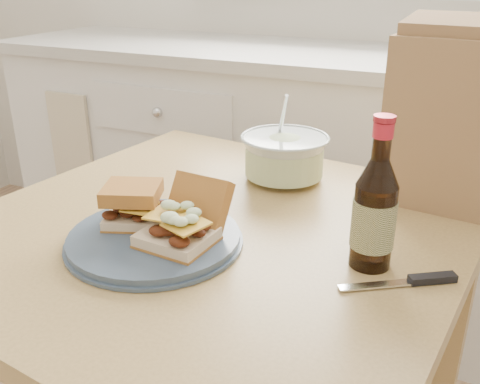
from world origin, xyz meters
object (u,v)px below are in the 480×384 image
at_px(dining_table, 214,274).
at_px(plate, 154,239).
at_px(beer_bottle, 374,212).
at_px(coleslaw_bowl, 284,158).
at_px(paper_bag, 457,123).

xyz_separation_m(dining_table, plate, (-0.06, -0.11, 0.12)).
bearing_deg(beer_bottle, plate, -177.24).
xyz_separation_m(plate, beer_bottle, (0.36, 0.09, 0.08)).
bearing_deg(dining_table, coleslaw_bowl, 88.60).
xyz_separation_m(plate, coleslaw_bowl, (0.10, 0.38, 0.04)).
bearing_deg(paper_bag, dining_table, -135.78).
relative_size(plate, paper_bag, 0.90).
xyz_separation_m(dining_table, paper_bag, (0.39, 0.30, 0.28)).
height_order(plate, paper_bag, paper_bag).
xyz_separation_m(plate, paper_bag, (0.44, 0.41, 0.16)).
xyz_separation_m(coleslaw_bowl, paper_bag, (0.35, 0.03, 0.12)).
distance_m(dining_table, plate, 0.17).
distance_m(plate, paper_bag, 0.63).
height_order(dining_table, plate, plate).
height_order(dining_table, beer_bottle, beer_bottle).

